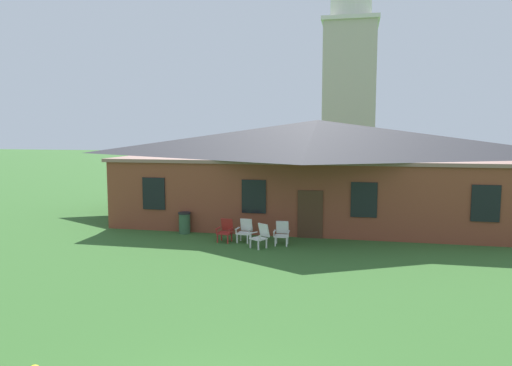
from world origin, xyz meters
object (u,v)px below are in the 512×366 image
(lawn_chair_near_door, at_px, (245,230))
(lawn_chair_middle, at_px, (282,233))
(lawn_chair_by_porch, at_px, (226,230))
(trash_bin, at_px, (185,223))
(lawn_chair_left_end, at_px, (261,235))

(lawn_chair_near_door, bearing_deg, lawn_chair_middle, -6.50)
(lawn_chair_by_porch, bearing_deg, trash_bin, 153.47)
(lawn_chair_middle, bearing_deg, lawn_chair_left_end, -137.88)
(lawn_chair_by_porch, relative_size, lawn_chair_left_end, 1.00)
(lawn_chair_by_porch, xyz_separation_m, trash_bin, (-2.26, 1.13, -0.00))
(lawn_chair_left_end, height_order, trash_bin, trash_bin)
(lawn_chair_middle, distance_m, trash_bin, 4.83)
(lawn_chair_by_porch, relative_size, lawn_chair_near_door, 1.00)
(lawn_chair_by_porch, bearing_deg, lawn_chair_left_end, -23.60)
(lawn_chair_middle, relative_size, trash_bin, 0.98)
(lawn_chair_middle, bearing_deg, lawn_chair_by_porch, 179.00)
(lawn_chair_near_door, height_order, lawn_chair_left_end, same)
(lawn_chair_by_porch, distance_m, lawn_chair_middle, 2.42)
(lawn_chair_left_end, bearing_deg, trash_bin, 154.69)
(lawn_chair_near_door, xyz_separation_m, lawn_chair_left_end, (0.85, -0.87, 0.00))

